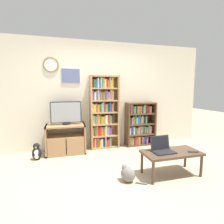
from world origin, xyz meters
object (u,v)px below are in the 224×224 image
television (66,113)px  laptop (162,148)px  tv_stand (66,139)px  penguin_figurine (37,152)px  bookshelf_short (139,124)px  cat (128,174)px  coffee_table (171,154)px  bookshelf_tall (103,112)px  remote_near_laptop (193,152)px

television → laptop: (1.52, -1.52, -0.45)m
tv_stand → penguin_figurine: 0.66m
bookshelf_short → cat: bearing=-119.5°
penguin_figurine → coffee_table: bearing=-29.8°
laptop → penguin_figurine: laptop is taller
coffee_table → penguin_figurine: 2.64m
cat → laptop: bearing=-32.5°
tv_stand → cat: (0.91, -1.54, -0.21)m
cat → penguin_figurine: size_ratio=1.15×
bookshelf_tall → remote_near_laptop: (1.12, -1.81, -0.47)m
laptop → penguin_figurine: size_ratio=1.05×
tv_stand → penguin_figurine: (-0.59, -0.22, -0.17)m
tv_stand → cat: bearing=-59.5°
coffee_table → cat: size_ratio=2.41×
bookshelf_short → penguin_figurine: bearing=-171.8°
tv_stand → coffee_table: (1.69, -1.53, 0.03)m
tv_stand → remote_near_laptop: (2.02, -1.66, 0.09)m
television → penguin_figurine: (-0.61, -0.25, -0.76)m
tv_stand → remote_near_laptop: bearing=-39.3°
laptop → penguin_figurine: 2.50m
tv_stand → cat: size_ratio=2.13×
laptop → cat: 0.72m
tv_stand → penguin_figurine: size_ratio=2.45×
coffee_table → laptop: laptop is taller
television → cat: bearing=-60.5°
remote_near_laptop → penguin_figurine: (-2.61, 1.43, -0.26)m
penguin_figurine → remote_near_laptop: bearing=-28.7°
bookshelf_tall → laptop: bearing=-68.9°
coffee_table → laptop: bearing=164.6°
remote_near_laptop → cat: bearing=102.2°
bookshelf_tall → coffee_table: 1.93m
television → remote_near_laptop: size_ratio=4.05×
tv_stand → laptop: (1.54, -1.49, 0.14)m
bookshelf_short → coffee_table: bookshelf_short is taller
tv_stand → bookshelf_tall: 1.07m
television → bookshelf_short: bearing=3.3°
remote_near_laptop → television: bearing=68.2°
bookshelf_short → penguin_figurine: size_ratio=3.18×
bookshelf_tall → coffee_table: size_ratio=1.83×
bookshelf_tall → cat: bookshelf_tall is taller
tv_stand → coffee_table: tv_stand is taller
bookshelf_short → tv_stand: bearing=-175.9°
tv_stand → cat: 1.80m
television → remote_near_laptop: bearing=-40.1°
laptop → bookshelf_tall: bearing=108.7°
laptop → remote_near_laptop: laptop is taller
television → laptop: bearing=-45.0°
coffee_table → remote_near_laptop: remote_near_laptop is taller
tv_stand → television: (0.02, 0.03, 0.59)m
bookshelf_short → remote_near_laptop: bearing=-84.6°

